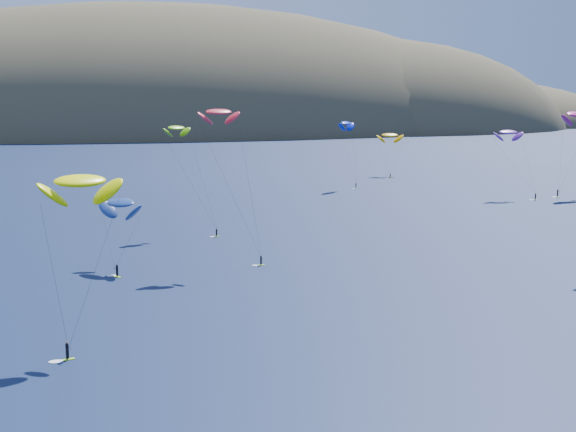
# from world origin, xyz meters

# --- Properties ---
(island) EXTENTS (730.00, 300.00, 210.00)m
(island) POSITION_xyz_m (39.40, 562.36, -10.74)
(island) COLOR #3D3526
(island) RESTS_ON ground
(kitesurfer_2) EXTENTS (10.30, 10.36, 21.91)m
(kitesurfer_2) POSITION_xyz_m (-44.29, 48.64, 19.24)
(kitesurfer_2) COLOR #B2FF1C
(kitesurfer_2) RESTS_ON ground
(kitesurfer_3) EXTENTS (10.78, 11.19, 23.63)m
(kitesurfer_3) POSITION_xyz_m (-23.82, 120.94, 21.81)
(kitesurfer_3) COLOR #B2FF1C
(kitesurfer_3) RESTS_ON ground
(kitesurfer_4) EXTENTS (8.24, 8.48, 21.87)m
(kitesurfer_4) POSITION_xyz_m (35.99, 185.41, 19.64)
(kitesurfer_4) COLOR #B2FF1C
(kitesurfer_4) RESTS_ON ground
(kitesurfer_6) EXTENTS (8.90, 11.21, 20.39)m
(kitesurfer_6) POSITION_xyz_m (72.48, 153.26, 18.04)
(kitesurfer_6) COLOR #B2FF1C
(kitesurfer_6) RESTS_ON ground
(kitesurfer_8) EXTENTS (13.89, 8.63, 25.96)m
(kitesurfer_8) POSITION_xyz_m (92.87, 152.15, 22.83)
(kitesurfer_8) COLOR #B2FF1C
(kitesurfer_8) RESTS_ON ground
(kitesurfer_9) EXTENTS (10.38, 7.05, 27.94)m
(kitesurfer_9) POSITION_xyz_m (-20.66, 88.90, 25.92)
(kitesurfer_9) COLOR #B2FF1C
(kitesurfer_9) RESTS_ON ground
(kitesurfer_10) EXTENTS (9.04, 13.68, 13.51)m
(kitesurfer_10) POSITION_xyz_m (-37.53, 89.42, 10.91)
(kitesurfer_10) COLOR #B2FF1C
(kitesurfer_10) RESTS_ON ground
(kitesurfer_11) EXTENTS (9.50, 13.75, 16.52)m
(kitesurfer_11) POSITION_xyz_m (62.97, 216.17, 13.99)
(kitesurfer_11) COLOR #B2FF1C
(kitesurfer_11) RESTS_ON ground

